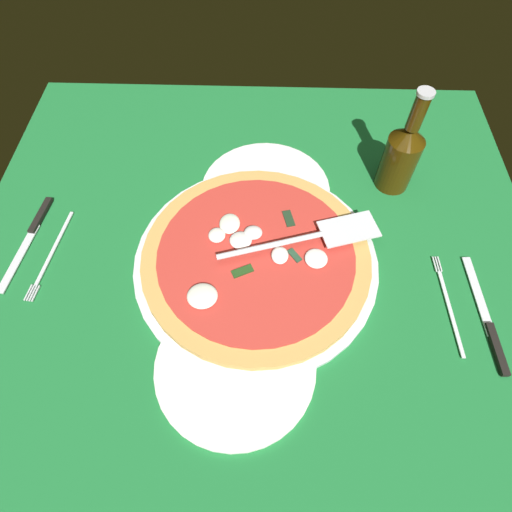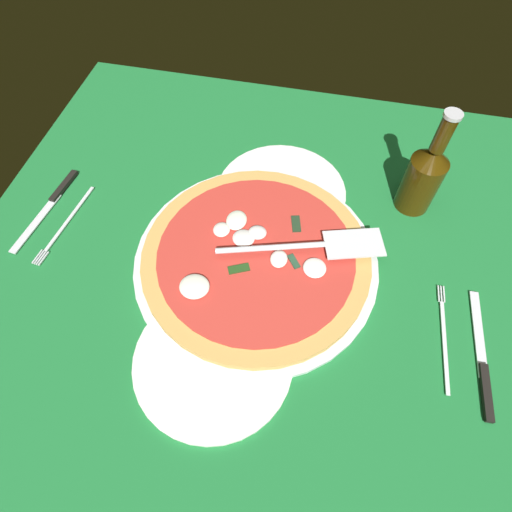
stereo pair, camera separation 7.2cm
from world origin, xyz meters
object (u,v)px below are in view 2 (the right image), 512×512
(pizza_server, at_px, (311,246))
(beer_bottle, at_px, (424,176))
(dinner_plate_right, at_px, (213,360))
(pizza, at_px, (256,256))
(place_setting_near, at_px, (58,214))
(place_setting_far, at_px, (463,351))
(dinner_plate_left, at_px, (281,192))

(pizza_server, xyz_separation_m, beer_bottle, (-0.17, 0.17, 0.03))
(beer_bottle, bearing_deg, dinner_plate_right, -37.07)
(pizza, bearing_deg, place_setting_near, -93.56)
(place_setting_far, bearing_deg, place_setting_near, 78.96)
(place_setting_far, bearing_deg, beer_bottle, 14.46)
(dinner_plate_right, xyz_separation_m, place_setting_far, (-0.10, 0.37, -0.00))
(dinner_plate_left, height_order, place_setting_near, place_setting_near)
(pizza_server, bearing_deg, dinner_plate_left, 101.13)
(dinner_plate_left, xyz_separation_m, dinner_plate_right, (0.35, -0.04, 0.00))
(pizza, xyz_separation_m, pizza_server, (-0.03, 0.09, 0.02))
(dinner_plate_left, distance_m, place_setting_far, 0.42)
(pizza, relative_size, place_setting_far, 1.87)
(dinner_plate_right, relative_size, place_setting_far, 1.16)
(place_setting_near, bearing_deg, dinner_plate_right, 66.67)
(place_setting_far, relative_size, beer_bottle, 0.98)
(place_setting_near, distance_m, beer_bottle, 0.68)
(pizza, xyz_separation_m, place_setting_near, (-0.02, -0.39, -0.02))
(pizza_server, bearing_deg, dinner_plate_right, -134.94)
(place_setting_near, height_order, place_setting_far, same)
(pizza, height_order, beer_bottle, beer_bottle)
(pizza, xyz_separation_m, place_setting_far, (0.09, 0.35, -0.02))
(pizza_server, relative_size, place_setting_far, 1.33)
(place_setting_near, height_order, beer_bottle, beer_bottle)
(dinner_plate_right, height_order, pizza, pizza)
(dinner_plate_left, bearing_deg, dinner_plate_right, -6.30)
(dinner_plate_left, height_order, dinner_plate_right, same)
(dinner_plate_left, distance_m, place_setting_near, 0.43)
(place_setting_near, relative_size, place_setting_far, 1.04)
(place_setting_far, bearing_deg, pizza_server, 63.69)
(dinner_plate_left, xyz_separation_m, place_setting_near, (0.14, -0.40, -0.00))
(place_setting_far, bearing_deg, dinner_plate_right, 102.35)
(dinner_plate_right, distance_m, place_setting_far, 0.39)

